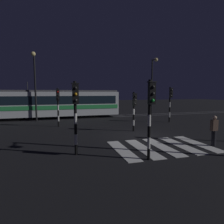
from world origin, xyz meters
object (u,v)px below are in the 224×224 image
(traffic_light_corner_far_right, at_px, (170,99))
(traffic_light_corner_near_left, at_px, (75,107))
(tram, at_px, (50,103))
(pedestrian_waiting_at_kerb, at_px, (214,131))
(traffic_light_corner_far_left, at_px, (58,101))
(traffic_light_kerb_mid_left, at_px, (150,108))
(street_lamp_trackside_right, at_px, (153,80))
(traffic_light_median_centre, at_px, (134,106))
(street_lamp_trackside_left, at_px, (35,78))

(traffic_light_corner_far_right, xyz_separation_m, traffic_light_corner_near_left, (-10.23, -7.47, -0.01))
(tram, bearing_deg, traffic_light_corner_far_right, -29.45)
(traffic_light_corner_near_left, relative_size, pedestrian_waiting_at_kerb, 2.05)
(traffic_light_corner_far_left, bearing_deg, traffic_light_kerb_mid_left, -70.29)
(traffic_light_corner_far_left, bearing_deg, street_lamp_trackside_right, 21.07)
(traffic_light_median_centre, distance_m, street_lamp_trackside_right, 10.69)
(traffic_light_corner_near_left, relative_size, traffic_light_median_centre, 1.16)
(traffic_light_corner_near_left, xyz_separation_m, traffic_light_kerb_mid_left, (3.00, -1.65, 0.02))
(street_lamp_trackside_left, bearing_deg, traffic_light_kerb_mid_left, -67.78)
(traffic_light_corner_far_left, height_order, traffic_light_median_centre, traffic_light_corner_far_left)
(street_lamp_trackside_left, bearing_deg, traffic_light_corner_near_left, -77.82)
(street_lamp_trackside_right, relative_size, street_lamp_trackside_left, 1.03)
(traffic_light_corner_near_left, distance_m, traffic_light_median_centre, 6.62)
(traffic_light_corner_near_left, distance_m, traffic_light_kerb_mid_left, 3.42)
(traffic_light_corner_near_left, distance_m, tram, 13.97)
(traffic_light_corner_near_left, xyz_separation_m, pedestrian_waiting_at_kerb, (7.48, -0.71, -1.43))
(traffic_light_corner_far_right, distance_m, traffic_light_corner_far_left, 10.78)
(traffic_light_median_centre, height_order, street_lamp_trackside_right, street_lamp_trackside_right)
(traffic_light_kerb_mid_left, relative_size, traffic_light_corner_far_left, 1.05)
(traffic_light_kerb_mid_left, bearing_deg, street_lamp_trackside_right, 60.29)
(traffic_light_median_centre, bearing_deg, traffic_light_kerb_mid_left, -107.87)
(traffic_light_corner_far_left, relative_size, tram, 0.21)
(traffic_light_corner_far_left, height_order, street_lamp_trackside_right, street_lamp_trackside_right)
(pedestrian_waiting_at_kerb, bearing_deg, tram, 120.64)
(traffic_light_corner_far_left, bearing_deg, tram, 96.45)
(traffic_light_corner_far_right, relative_size, street_lamp_trackside_left, 0.51)
(traffic_light_corner_near_left, bearing_deg, tram, 94.83)
(traffic_light_corner_far_left, bearing_deg, street_lamp_trackside_left, 118.21)
(pedestrian_waiting_at_kerb, bearing_deg, traffic_light_corner_far_left, 132.01)
(pedestrian_waiting_at_kerb, bearing_deg, street_lamp_trackside_left, 128.32)
(traffic_light_corner_near_left, xyz_separation_m, traffic_light_corner_far_left, (-0.53, 8.18, -0.10))
(traffic_light_corner_near_left, bearing_deg, traffic_light_corner_far_right, 36.14)
(street_lamp_trackside_right, distance_m, street_lamp_trackside_left, 13.80)
(traffic_light_kerb_mid_left, xyz_separation_m, street_lamp_trackside_right, (8.19, 14.35, 2.21))
(tram, bearing_deg, traffic_light_median_centre, -57.25)
(traffic_light_corner_far_right, height_order, pedestrian_waiting_at_kerb, traffic_light_corner_far_right)
(traffic_light_corner_near_left, height_order, street_lamp_trackside_right, street_lamp_trackside_right)
(traffic_light_corner_far_right, height_order, tram, tram)
(street_lamp_trackside_left, bearing_deg, tram, 52.53)
(traffic_light_corner_far_right, distance_m, traffic_light_corner_near_left, 12.66)
(street_lamp_trackside_left, height_order, pedestrian_waiting_at_kerb, street_lamp_trackside_left)
(traffic_light_kerb_mid_left, relative_size, pedestrian_waiting_at_kerb, 2.06)
(traffic_light_kerb_mid_left, xyz_separation_m, traffic_light_corner_far_left, (-3.52, 9.84, -0.12))
(traffic_light_kerb_mid_left, bearing_deg, street_lamp_trackside_left, 112.22)
(traffic_light_corner_far_right, xyz_separation_m, traffic_light_kerb_mid_left, (-7.23, -9.12, 0.00))
(traffic_light_corner_far_right, bearing_deg, traffic_light_kerb_mid_left, -128.40)
(traffic_light_corner_far_right, xyz_separation_m, street_lamp_trackside_right, (0.96, 5.23, 2.21))
(traffic_light_kerb_mid_left, xyz_separation_m, pedestrian_waiting_at_kerb, (4.49, 0.94, -1.45))
(street_lamp_trackside_left, bearing_deg, pedestrian_waiting_at_kerb, -51.68)
(traffic_light_median_centre, xyz_separation_m, street_lamp_trackside_right, (6.24, 8.30, 2.55))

